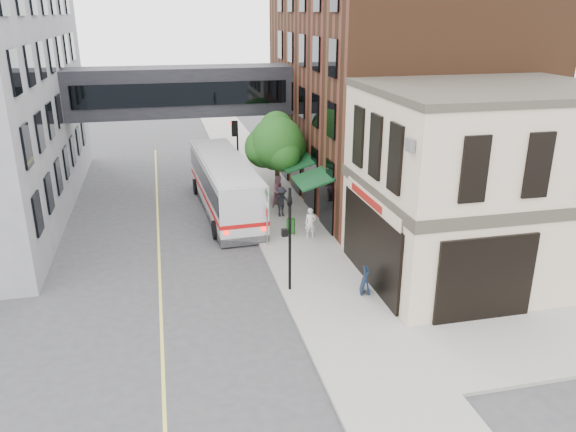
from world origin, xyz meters
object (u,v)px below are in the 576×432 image
pedestrian_a (310,223)px  pedestrian_b (279,191)px  sandwich_board (365,280)px  newspaper_box (291,226)px  pedestrian_c (281,202)px  bus (224,183)px

pedestrian_a → pedestrian_b: pedestrian_b is taller
pedestrian_a → sandwich_board: pedestrian_a is taller
newspaper_box → sandwich_board: bearing=-55.2°
pedestrian_c → newspaper_box: pedestrian_c is taller
newspaper_box → pedestrian_c: bearing=111.1°
pedestrian_b → sandwich_board: (1.16, -11.85, -0.39)m
pedestrian_a → sandwich_board: bearing=-75.5°
bus → sandwich_board: size_ratio=10.67×
pedestrian_a → sandwich_board: 6.47m
pedestrian_a → sandwich_board: (0.64, -6.44, -0.24)m
pedestrian_a → pedestrian_b: size_ratio=0.85×
pedestrian_c → pedestrian_a: bearing=-85.4°
pedestrian_b → sandwich_board: size_ratio=1.70×
pedestrian_c → sandwich_board: size_ratio=1.58×
newspaper_box → sandwich_board: sandwich_board is taller
pedestrian_b → pedestrian_c: bearing=-97.6°
newspaper_box → sandwich_board: 7.39m
bus → pedestrian_a: bus is taller
pedestrian_b → newspaper_box: pedestrian_b is taller
pedestrian_b → sandwich_board: bearing=-84.4°
pedestrian_a → pedestrian_c: bearing=111.3°
pedestrian_b → newspaper_box: (-0.35, -4.62, -0.54)m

